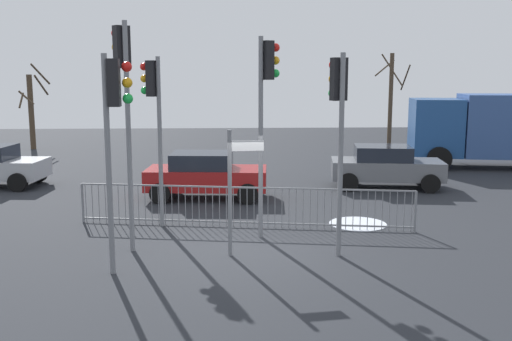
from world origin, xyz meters
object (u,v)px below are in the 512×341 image
(traffic_light_foreground_right, at_px, (338,109))
(traffic_light_mid_left, at_px, (154,103))
(car_grey_near, at_px, (386,166))
(car_red_far, at_px, (205,175))
(delivery_truck, at_px, (500,127))
(bare_tree_left, at_px, (32,109))
(traffic_light_rear_left, at_px, (266,92))
(traffic_light_foreground_left, at_px, (114,115))
(bare_tree_centre, at_px, (391,100))
(traffic_light_rear_right, at_px, (124,85))
(direction_sign_post, at_px, (233,185))

(traffic_light_foreground_right, xyz_separation_m, traffic_light_mid_left, (-4.24, 2.65, -0.00))
(car_grey_near, xyz_separation_m, car_red_far, (-6.22, -1.47, 0.00))
(car_red_far, relative_size, delivery_truck, 0.53)
(delivery_truck, xyz_separation_m, bare_tree_left, (-21.74, 7.19, 0.41))
(traffic_light_rear_left, bearing_deg, traffic_light_foreground_left, -80.59)
(car_red_far, bearing_deg, traffic_light_rear_left, -65.85)
(bare_tree_centre, bearing_deg, car_red_far, -130.01)
(traffic_light_rear_left, xyz_separation_m, traffic_light_rear_right, (-3.15, -0.91, 0.18))
(traffic_light_mid_left, distance_m, direction_sign_post, 3.69)
(traffic_light_rear_left, distance_m, traffic_light_rear_right, 3.29)
(traffic_light_foreground_left, height_order, delivery_truck, traffic_light_foreground_left)
(car_red_far, height_order, delivery_truck, delivery_truck)
(bare_tree_left, bearing_deg, traffic_light_foreground_left, -67.58)
(traffic_light_foreground_right, relative_size, delivery_truck, 0.60)
(traffic_light_rear_right, distance_m, traffic_light_mid_left, 2.19)
(car_grey_near, relative_size, bare_tree_centre, 0.81)
(traffic_light_foreground_left, distance_m, car_grey_near, 11.70)
(delivery_truck, bearing_deg, bare_tree_centre, -47.67)
(direction_sign_post, relative_size, car_grey_near, 0.69)
(traffic_light_rear_left, relative_size, car_grey_near, 1.20)
(traffic_light_foreground_right, xyz_separation_m, traffic_light_rear_right, (-4.61, 0.55, 0.49))
(traffic_light_rear_right, xyz_separation_m, bare_tree_left, (-8.08, 18.16, -1.54))
(traffic_light_foreground_left, relative_size, car_grey_near, 1.08)
(traffic_light_foreground_right, bearing_deg, delivery_truck, 34.09)
(traffic_light_mid_left, xyz_separation_m, direction_sign_post, (1.98, -2.64, -1.64))
(car_red_far, bearing_deg, traffic_light_rear_right, -101.31)
(delivery_truck, xyz_separation_m, bare_tree_centre, (-3.24, 5.08, 0.92))
(traffic_light_mid_left, xyz_separation_m, car_red_far, (1.14, 3.34, -2.44))
(bare_tree_centre, bearing_deg, traffic_light_mid_left, -125.76)
(delivery_truck, bearing_deg, car_red_far, 34.27)
(traffic_light_foreground_left, height_order, traffic_light_rear_right, traffic_light_rear_right)
(traffic_light_foreground_right, height_order, car_red_far, traffic_light_foreground_right)
(bare_tree_centre, bearing_deg, direction_sign_post, -115.94)
(delivery_truck, bearing_deg, traffic_light_mid_left, 43.50)
(bare_tree_centre, bearing_deg, traffic_light_foreground_right, -109.30)
(traffic_light_foreground_right, height_order, bare_tree_centre, bare_tree_centre)
(traffic_light_rear_left, height_order, direction_sign_post, traffic_light_rear_left)
(delivery_truck, bearing_deg, traffic_light_rear_left, 53.50)
(traffic_light_rear_left, bearing_deg, delivery_truck, 103.67)
(traffic_light_mid_left, bearing_deg, bare_tree_centre, -10.33)
(traffic_light_mid_left, height_order, bare_tree_centre, bare_tree_centre)
(traffic_light_rear_right, distance_m, car_red_far, 6.36)
(car_grey_near, xyz_separation_m, bare_tree_left, (-15.82, 11.25, 1.38))
(traffic_light_rear_right, relative_size, car_grey_near, 1.26)
(traffic_light_foreground_right, relative_size, car_grey_near, 1.09)
(traffic_light_rear_left, height_order, bare_tree_centre, bare_tree_centre)
(traffic_light_foreground_left, distance_m, delivery_truck, 18.57)
(direction_sign_post, height_order, delivery_truck, delivery_truck)
(traffic_light_rear_right, distance_m, bare_tree_centre, 19.17)
(traffic_light_mid_left, bearing_deg, car_red_far, 6.56)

